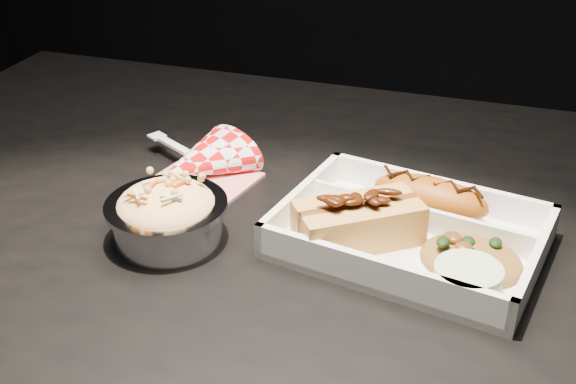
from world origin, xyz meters
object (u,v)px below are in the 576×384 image
Objects in this scene: food_tray at (410,237)px; foil_coleslaw_cup at (167,213)px; hotdog at (359,219)px; dining_table at (303,289)px; napkin_fork at (200,163)px; fried_pastry at (430,197)px.

foil_coleslaw_cup is at bearing -153.82° from food_tray.
food_tray is 2.30× the size of foil_coleslaw_cup.
food_tray is 2.10× the size of hotdog.
foil_coleslaw_cup is at bearing -146.44° from dining_table.
food_tray is 1.70× the size of napkin_fork.
napkin_fork reaches higher than hotdog.
hotdog is at bearing -26.44° from dining_table.
napkin_fork is at bearing 157.77° from dining_table.
foil_coleslaw_cup is at bearing -154.09° from fried_pastry.
napkin_fork is (-0.26, 0.07, 0.01)m from food_tray.
dining_table is 7.32× the size of napkin_fork.
food_tray is at bearing 15.37° from foil_coleslaw_cup.
hotdog is (-0.06, -0.07, 0.00)m from fried_pastry.
napkin_fork reaches higher than dining_table.
hotdog is 0.81× the size of napkin_fork.
food_tray is 2.25× the size of fried_pastry.
foil_coleslaw_cup is (-0.23, -0.06, 0.02)m from food_tray.
foil_coleslaw_cup is (-0.18, -0.05, -0.00)m from hotdog.
napkin_fork reaches higher than food_tray.
fried_pastry is (0.01, 0.05, 0.02)m from food_tray.
fried_pastry reaches higher than dining_table.
food_tray is (0.11, -0.01, 0.10)m from dining_table.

